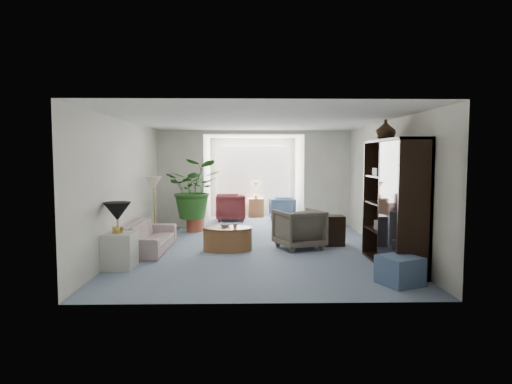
{
  "coord_description": "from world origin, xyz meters",
  "views": [
    {
      "loc": [
        -0.19,
        -8.25,
        1.8
      ],
      "look_at": [
        0.0,
        0.6,
        1.1
      ],
      "focal_mm": 30.54,
      "sensor_mm": 36.0,
      "label": 1
    }
  ],
  "objects_px": {
    "sunroom_chair_blue": "(283,209)",
    "end_table": "(118,251)",
    "coffee_cup": "(235,226)",
    "sofa": "(149,236)",
    "side_table_dark": "(331,230)",
    "entertainment_cabinet": "(393,203)",
    "plant_pot": "(195,225)",
    "floor_lamp": "(154,183)",
    "coffee_table": "(228,239)",
    "wingback_chair": "(299,229)",
    "table_lamp": "(117,211)",
    "sunroom_chair_maroon": "(230,207)",
    "coffee_bowl": "(225,225)",
    "sunroom_table": "(256,208)",
    "framed_picture": "(387,163)",
    "cabinet_urn": "(386,130)",
    "ottoman": "(400,270)"
  },
  "relations": [
    {
      "from": "coffee_cup",
      "to": "sunroom_chair_blue",
      "type": "bearing_deg",
      "value": 73.17
    },
    {
      "from": "table_lamp",
      "to": "sunroom_chair_maroon",
      "type": "distance_m",
      "value": 5.64
    },
    {
      "from": "ottoman",
      "to": "sunroom_chair_maroon",
      "type": "relative_size",
      "value": 0.6
    },
    {
      "from": "coffee_cup",
      "to": "sunroom_chair_maroon",
      "type": "xyz_separation_m",
      "value": [
        -0.25,
        4.14,
        -0.11
      ]
    },
    {
      "from": "wingback_chair",
      "to": "plant_pot",
      "type": "relative_size",
      "value": 2.15
    },
    {
      "from": "cabinet_urn",
      "to": "sunroom_chair_maroon",
      "type": "xyz_separation_m",
      "value": [
        -2.89,
        4.82,
        -1.9
      ]
    },
    {
      "from": "sunroom_chair_blue",
      "to": "end_table",
      "type": "bearing_deg",
      "value": 147.88
    },
    {
      "from": "coffee_cup",
      "to": "plant_pot",
      "type": "distance_m",
      "value": 2.58
    },
    {
      "from": "sunroom_table",
      "to": "table_lamp",
      "type": "bearing_deg",
      "value": -111.22
    },
    {
      "from": "sofa",
      "to": "side_table_dark",
      "type": "distance_m",
      "value": 3.66
    },
    {
      "from": "framed_picture",
      "to": "coffee_bowl",
      "type": "relative_size",
      "value": 2.26
    },
    {
      "from": "entertainment_cabinet",
      "to": "plant_pot",
      "type": "relative_size",
      "value": 5.25
    },
    {
      "from": "sofa",
      "to": "sunroom_table",
      "type": "distance_m",
      "value": 5.24
    },
    {
      "from": "floor_lamp",
      "to": "wingback_chair",
      "type": "distance_m",
      "value": 3.33
    },
    {
      "from": "sunroom_table",
      "to": "coffee_cup",
      "type": "bearing_deg",
      "value": -95.88
    },
    {
      "from": "wingback_chair",
      "to": "cabinet_urn",
      "type": "relative_size",
      "value": 2.39
    },
    {
      "from": "cabinet_urn",
      "to": "sunroom_chair_maroon",
      "type": "bearing_deg",
      "value": 120.93
    },
    {
      "from": "ottoman",
      "to": "sunroom_chair_maroon",
      "type": "height_order",
      "value": "sunroom_chair_maroon"
    },
    {
      "from": "side_table_dark",
      "to": "sunroom_chair_maroon",
      "type": "xyz_separation_m",
      "value": [
        -2.21,
        3.57,
        0.08
      ]
    },
    {
      "from": "sunroom_chair_blue",
      "to": "sunroom_table",
      "type": "relative_size",
      "value": 1.28
    },
    {
      "from": "end_table",
      "to": "side_table_dark",
      "type": "height_order",
      "value": "side_table_dark"
    },
    {
      "from": "end_table",
      "to": "coffee_bowl",
      "type": "xyz_separation_m",
      "value": [
        1.67,
        1.43,
        0.19
      ]
    },
    {
      "from": "side_table_dark",
      "to": "sunroom_table",
      "type": "height_order",
      "value": "side_table_dark"
    },
    {
      "from": "side_table_dark",
      "to": "sunroom_chair_blue",
      "type": "bearing_deg",
      "value": 101.22
    },
    {
      "from": "side_table_dark",
      "to": "ottoman",
      "type": "bearing_deg",
      "value": -81.38
    },
    {
      "from": "coffee_table",
      "to": "ottoman",
      "type": "bearing_deg",
      "value": -42.75
    },
    {
      "from": "cabinet_urn",
      "to": "sunroom_chair_blue",
      "type": "distance_m",
      "value": 5.38
    },
    {
      "from": "cabinet_urn",
      "to": "table_lamp",
      "type": "bearing_deg",
      "value": -173.07
    },
    {
      "from": "coffee_bowl",
      "to": "entertainment_cabinet",
      "type": "bearing_deg",
      "value": -25.84
    },
    {
      "from": "floor_lamp",
      "to": "plant_pot",
      "type": "bearing_deg",
      "value": 55.06
    },
    {
      "from": "end_table",
      "to": "coffee_cup",
      "type": "bearing_deg",
      "value": 33.21
    },
    {
      "from": "ottoman",
      "to": "coffee_cup",
      "type": "bearing_deg",
      "value": 136.75
    },
    {
      "from": "framed_picture",
      "to": "wingback_chair",
      "type": "bearing_deg",
      "value": 166.58
    },
    {
      "from": "coffee_bowl",
      "to": "cabinet_urn",
      "type": "height_order",
      "value": "cabinet_urn"
    },
    {
      "from": "coffee_table",
      "to": "sunroom_table",
      "type": "height_order",
      "value": "sunroom_table"
    },
    {
      "from": "side_table_dark",
      "to": "entertainment_cabinet",
      "type": "xyz_separation_m",
      "value": [
        0.68,
        -1.75,
        0.74
      ]
    },
    {
      "from": "table_lamp",
      "to": "sunroom_chair_maroon",
      "type": "height_order",
      "value": "table_lamp"
    },
    {
      "from": "end_table",
      "to": "table_lamp",
      "type": "height_order",
      "value": "table_lamp"
    },
    {
      "from": "ottoman",
      "to": "plant_pot",
      "type": "xyz_separation_m",
      "value": [
        -3.44,
        4.58,
        -0.04
      ]
    },
    {
      "from": "end_table",
      "to": "coffee_bowl",
      "type": "relative_size",
      "value": 2.63
    },
    {
      "from": "framed_picture",
      "to": "coffee_table",
      "type": "bearing_deg",
      "value": 176.08
    },
    {
      "from": "framed_picture",
      "to": "sunroom_chair_maroon",
      "type": "distance_m",
      "value": 5.43
    },
    {
      "from": "coffee_bowl",
      "to": "end_table",
      "type": "bearing_deg",
      "value": -139.55
    },
    {
      "from": "coffee_table",
      "to": "sunroom_chair_blue",
      "type": "bearing_deg",
      "value": 70.86
    },
    {
      "from": "floor_lamp",
      "to": "side_table_dark",
      "type": "distance_m",
      "value": 3.94
    },
    {
      "from": "sunroom_chair_maroon",
      "to": "coffee_bowl",
      "type": "bearing_deg",
      "value": -1.24
    },
    {
      "from": "plant_pot",
      "to": "floor_lamp",
      "type": "bearing_deg",
      "value": -124.94
    },
    {
      "from": "framed_picture",
      "to": "cabinet_urn",
      "type": "distance_m",
      "value": 0.84
    },
    {
      "from": "floor_lamp",
      "to": "coffee_bowl",
      "type": "distance_m",
      "value": 2.07
    },
    {
      "from": "ottoman",
      "to": "coffee_bowl",
      "type": "bearing_deg",
      "value": 136.61
    }
  ]
}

